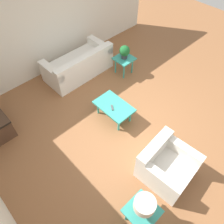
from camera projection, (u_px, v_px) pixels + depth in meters
ground_plane at (128, 123)px, 5.22m from camera, size 14.00×14.00×0.00m
wall_right at (45, 23)px, 5.60m from camera, size 0.12×7.20×2.70m
sofa at (79, 65)px, 6.15m from camera, size 0.94×1.90×0.77m
armchair at (166, 165)px, 4.20m from camera, size 0.98×0.99×0.75m
coffee_table at (114, 107)px, 5.07m from camera, size 0.90×0.57×0.41m
side_table_plant at (124, 60)px, 6.09m from camera, size 0.50×0.50×0.51m
side_table_lamp at (142, 212)px, 3.53m from camera, size 0.50×0.50×0.51m
potted_plant at (125, 51)px, 5.87m from camera, size 0.29×0.29×0.38m
table_lamp at (145, 205)px, 3.24m from camera, size 0.34×0.34×0.40m
remote_control at (112, 108)px, 4.98m from camera, size 0.16×0.12×0.02m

